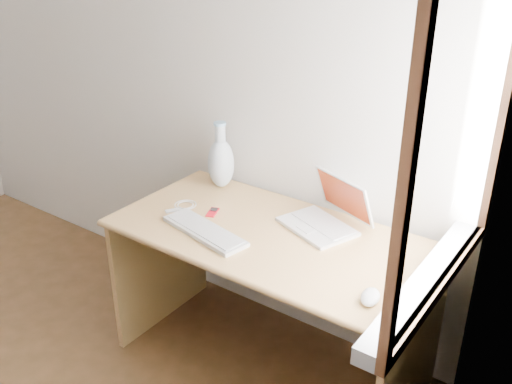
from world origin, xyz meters
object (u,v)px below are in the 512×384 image
Objects in this scene: laptop at (322,214)px; vase at (221,161)px; external_keyboard at (205,231)px; desk at (280,266)px.

vase is (-0.60, 0.06, 0.09)m from laptop.
external_keyboard is at bearing -114.86° from laptop.
desk is 0.31m from laptop.
external_keyboard is at bearing -60.19° from vase.
vase is (-0.46, 0.17, 0.34)m from desk.
external_keyboard is (-0.22, -0.24, 0.22)m from desk.
laptop reaches higher than desk.
laptop is 1.12× the size of vase.
vase is at bearing -164.34° from laptop.
desk is at bearing -120.66° from laptop.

